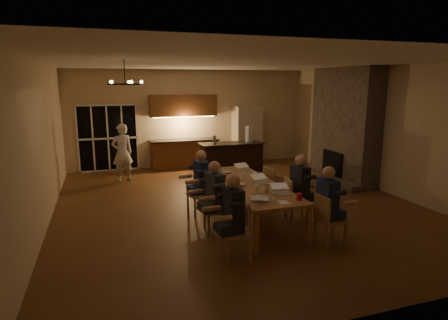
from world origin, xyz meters
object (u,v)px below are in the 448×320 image
person_right_mid (300,188)px  bar_blender (249,134)px  chair_right_far (276,186)px  plate_near (277,188)px  person_left_mid (215,198)px  laptop_b (281,188)px  chair_right_near (331,219)px  laptop_d (262,178)px  laptop_f (244,167)px  mug_back (220,173)px  plate_far (257,174)px  person_left_near (233,216)px  redcup_near (299,197)px  chair_left_mid (216,209)px  bar_bottle (214,139)px  laptop_c (237,179)px  standing_person (122,153)px  plate_left (254,196)px  person_right_near (327,205)px  mug_mid (243,175)px  redcup_mid (224,177)px  chair_right_mid (297,200)px  chair_left_far (199,194)px  person_left_far (201,182)px  bar_island (231,161)px  can_right (259,175)px  chair_left_near (238,232)px  chandelier (125,84)px  dining_table (248,201)px  laptop_a (260,193)px  refrigerator (247,135)px  mug_front (257,187)px  laptop_e (223,168)px  can_silver (267,189)px

person_right_mid → bar_blender: size_ratio=2.97×
chair_right_far → plate_near: size_ratio=3.85×
person_left_mid → laptop_b: (1.17, -0.37, 0.17)m
chair_right_near → laptop_d: 1.70m
laptop_d → laptop_f: bearing=80.6°
laptop_b → mug_back: bearing=118.0°
plate_far → laptop_f: bearing=121.1°
person_left_near → redcup_near: 1.36m
chair_left_mid → bar_bottle: bearing=166.5°
laptop_c → redcup_near: (0.70, -1.30, -0.05)m
standing_person → plate_near: (2.65, -4.51, -0.07)m
plate_left → bar_blender: size_ratio=0.47×
person_right_near → mug_mid: size_ratio=13.80×
person_left_near → redcup_mid: bearing=162.4°
chair_left_mid → plate_far: 1.80m
laptop_d → plate_near: (0.13, -0.44, -0.10)m
plate_left → plate_far: size_ratio=0.90×
chair_right_mid → laptop_b: size_ratio=2.78×
chair_left_far → chair_right_mid: bearing=48.5°
chair_right_mid → mug_back: 1.84m
person_left_far → bar_island: bearing=143.4°
redcup_near → can_right: same height
person_right_mid → person_left_far: same height
chair_left_near → bar_blender: 5.32m
person_left_mid → bar_bottle: (1.12, 3.68, 0.51)m
chair_right_mid → chandelier: 4.05m
chair_left_near → can_right: (1.21, 1.98, 0.37)m
laptop_b → mug_back: 1.87m
person_right_mid → plate_far: (-0.43, 1.17, 0.07)m
laptop_f → bar_bottle: (-0.06, 2.15, 0.34)m
chair_left_near → mug_mid: bearing=172.6°
chair_left_near → redcup_near: (1.27, 0.32, 0.37)m
laptop_f → chair_right_far: bearing=-42.6°
chair_right_far → chandelier: 4.00m
dining_table → mug_mid: mug_mid is taller
person_right_near → person_left_far: size_ratio=1.00×
person_right_near → laptop_a: (-1.06, 0.48, 0.17)m
refrigerator → laptop_b: refrigerator is taller
redcup_mid → laptop_b: bearing=-62.3°
bar_island → plate_far: size_ratio=7.52×
laptop_f → laptop_d: bearing=-102.3°
chair_left_mid → redcup_mid: chair_left_mid is taller
laptop_b → mug_front: 0.51m
bar_island → bar_blender: 0.95m
laptop_e → can_silver: laptop_e is taller
laptop_b → laptop_e: size_ratio=1.00×
chair_right_near → dining_table: bearing=26.5°
can_right → bar_bottle: 2.85m
chair_left_near → redcup_mid: bearing=-176.2°
chair_left_far → plate_far: bearing=83.0°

